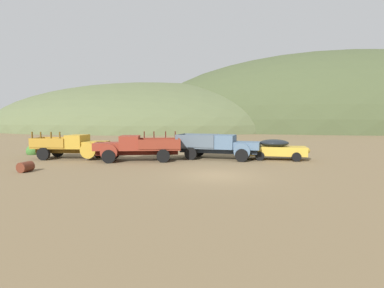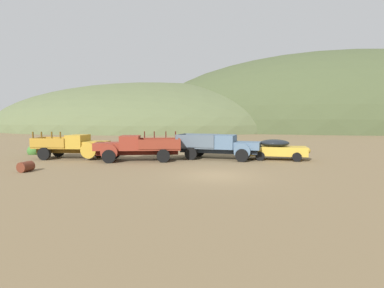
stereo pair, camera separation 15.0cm
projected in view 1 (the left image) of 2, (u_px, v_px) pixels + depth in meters
name	position (u px, v px, depth m)	size (l,w,h in m)	color
ground_plane	(218.00, 175.00, 17.03)	(300.00, 300.00, 0.00)	brown
hill_far_left	(152.00, 129.00, 93.31)	(92.32, 74.34, 26.77)	#56603D
hill_distant	(341.00, 130.00, 86.09)	(115.43, 61.81, 42.52)	#424C2D
truck_mustard	(76.00, 146.00, 23.99)	(5.73, 2.35, 2.16)	#593D12
truck_rust_red	(132.00, 148.00, 22.78)	(6.57, 3.33, 2.16)	#42140D
truck_chalk_blue	(224.00, 146.00, 23.76)	(6.65, 3.46, 1.91)	#262D39
car_faded_yellow	(279.00, 149.00, 23.52)	(4.67, 2.36, 1.57)	gold
oil_drum_tipped	(26.00, 167.00, 18.10)	(0.72, 0.90, 0.61)	#5B2819
bush_between_trucks	(163.00, 152.00, 26.54)	(1.17, 0.93, 0.85)	#4C8438
bush_lone_scrub	(33.00, 151.00, 26.93)	(1.21, 1.03, 1.08)	#3D702D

